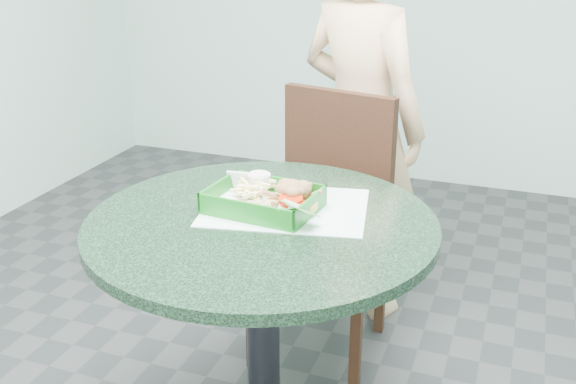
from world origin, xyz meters
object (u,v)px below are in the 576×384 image
(dining_chair, at_px, (328,207))
(diner_person, at_px, (361,122))
(food_basket, at_px, (263,211))
(cafe_table, at_px, (262,285))
(crab_sandwich, at_px, (293,201))
(sauce_ramekin, at_px, (256,186))

(dining_chair, bearing_deg, diner_person, 97.50)
(diner_person, height_order, food_basket, diner_person)
(cafe_table, relative_size, crab_sandwich, 6.79)
(diner_person, bearing_deg, crab_sandwich, 117.23)
(cafe_table, distance_m, dining_chair, 0.67)
(food_basket, distance_m, sauce_ramekin, 0.10)
(cafe_table, bearing_deg, diner_person, 89.34)
(crab_sandwich, relative_size, sauce_ramekin, 2.11)
(diner_person, bearing_deg, cafe_table, 113.54)
(dining_chair, xyz_separation_m, crab_sandwich, (0.08, -0.60, 0.27))
(cafe_table, distance_m, diner_person, 0.99)
(sauce_ramekin, bearing_deg, diner_person, 84.36)
(dining_chair, distance_m, crab_sandwich, 0.66)
(crab_sandwich, bearing_deg, sauce_ramekin, 154.03)
(crab_sandwich, height_order, sauce_ramekin, crab_sandwich)
(cafe_table, distance_m, sauce_ramekin, 0.27)
(food_basket, relative_size, crab_sandwich, 2.09)
(crab_sandwich, bearing_deg, dining_chair, 97.49)
(diner_person, relative_size, crab_sandwich, 11.59)
(diner_person, bearing_deg, dining_chair, 108.41)
(dining_chair, relative_size, sauce_ramekin, 14.76)
(dining_chair, relative_size, food_basket, 3.36)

